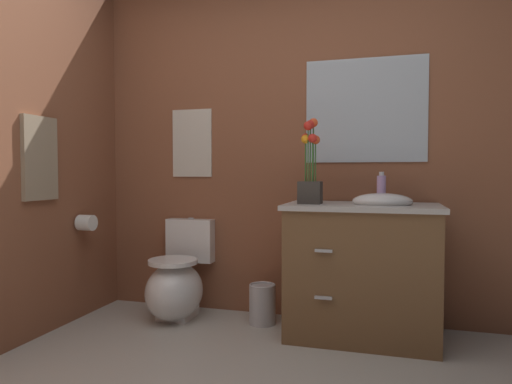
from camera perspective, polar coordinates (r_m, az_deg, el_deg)
The scene contains 10 objects.
wall_back at distance 3.23m, azimuth 8.19°, elevation 6.33°, with size 4.47×0.05×2.50m, color brown.
toilet at distance 3.32m, azimuth -9.85°, elevation -11.28°, with size 0.38×0.59×0.69m.
vanity_cabinet at distance 2.94m, azimuth 13.16°, elevation -9.41°, with size 0.94×0.56×1.01m.
flower_vase at distance 2.86m, azimuth 6.82°, elevation 2.32°, with size 0.14×0.14×0.54m.
soap_bottle at distance 2.91m, azimuth 15.47°, elevation 0.33°, with size 0.06×0.06×0.20m.
trash_bin at distance 3.18m, azimuth 0.80°, elevation -13.85°, with size 0.18×0.18×0.27m.
wall_poster at distance 3.47m, azimuth -8.03°, elevation 6.09°, with size 0.31×0.01×0.51m, color beige.
wall_mirror at distance 3.20m, azimuth 13.56°, elevation 9.94°, with size 0.80×0.01×0.70m, color #B2BCC6.
hanging_towel at distance 3.12m, azimuth -25.50°, elevation 3.84°, with size 0.03×0.28×0.52m, color gray.
toilet_paper_roll at distance 3.39m, azimuth -20.53°, elevation -3.63°, with size 0.11×0.11×0.11m, color white.
Camera 1 is at (0.65, -1.45, 1.03)m, focal length 31.85 mm.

